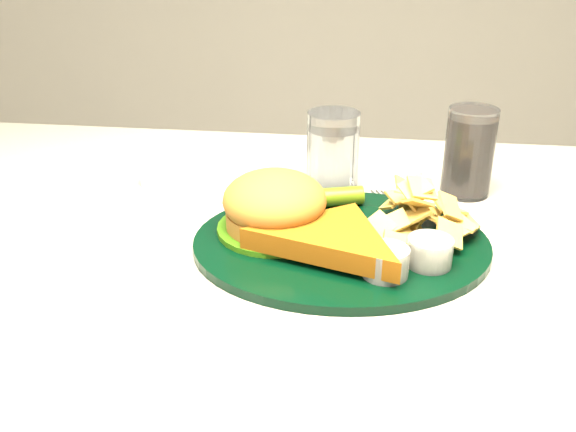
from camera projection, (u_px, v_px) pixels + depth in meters
name	position (u px, v px, depth m)	size (l,w,h in m)	color
dinner_plate	(342.00, 218.00, 0.72)	(0.34, 0.28, 0.08)	black
water_glass	(333.00, 153.00, 0.87)	(0.07, 0.07, 0.11)	white
cola_glass	(469.00, 152.00, 0.86)	(0.07, 0.07, 0.12)	black
fork_napkin	(384.00, 235.00, 0.75)	(0.15, 0.19, 0.01)	white
ramekin	(154.00, 176.00, 0.90)	(0.04, 0.04, 0.03)	white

